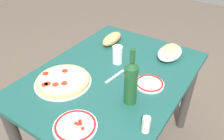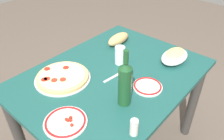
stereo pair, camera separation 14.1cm
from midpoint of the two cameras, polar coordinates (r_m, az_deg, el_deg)
name	(u,v)px [view 1 (the left image)]	position (r m, az deg, el deg)	size (l,w,h in m)	color
dining_table	(112,90)	(1.50, -2.68, -5.06)	(1.18, 0.88, 0.74)	#194C47
pepperoni_pizza	(63,81)	(1.39, -15.12, -2.71)	(0.34, 0.34, 0.03)	#B7B7BC
baked_pasta_dish	(170,52)	(1.60, 11.96, 4.39)	(0.24, 0.15, 0.08)	white
wine_bottle	(131,82)	(1.14, 1.30, -3.15)	(0.07, 0.07, 0.32)	#194723
water_glass	(117,55)	(1.49, -1.31, 3.76)	(0.07, 0.07, 0.12)	silver
side_plate_near	(150,83)	(1.34, 6.49, -3.50)	(0.17, 0.17, 0.02)	white
side_plate_far	(75,126)	(1.13, -12.85, -13.70)	(0.21, 0.21, 0.02)	white
bread_loaf	(112,39)	(1.74, -2.32, 7.77)	(0.21, 0.09, 0.08)	tan
spice_shaker	(146,125)	(1.06, 4.75, -13.70)	(0.04, 0.04, 0.09)	silver
fork_right	(115,76)	(1.40, -2.15, -1.70)	(0.17, 0.02, 0.01)	#B7B7BC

